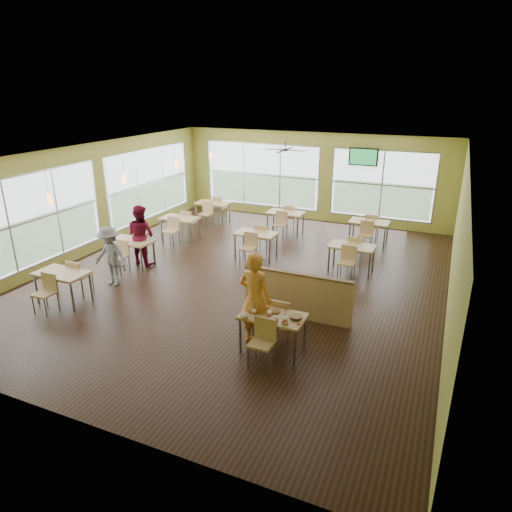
% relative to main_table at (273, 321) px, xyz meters
% --- Properties ---
extents(room, '(12.00, 12.04, 3.20)m').
position_rel_main_table_xyz_m(room, '(-2.00, 3.00, 0.97)').
color(room, black).
rests_on(room, ground).
extents(window_bays, '(9.24, 10.24, 2.38)m').
position_rel_main_table_xyz_m(window_bays, '(-4.65, 6.08, 0.85)').
color(window_bays, white).
rests_on(window_bays, room).
extents(main_table, '(1.22, 1.52, 0.87)m').
position_rel_main_table_xyz_m(main_table, '(0.00, 0.00, 0.00)').
color(main_table, tan).
rests_on(main_table, floor).
extents(half_wall_divider, '(2.40, 0.14, 1.04)m').
position_rel_main_table_xyz_m(half_wall_divider, '(0.00, 1.45, -0.11)').
color(half_wall_divider, tan).
rests_on(half_wall_divider, floor).
extents(dining_tables, '(6.92, 8.72, 0.87)m').
position_rel_main_table_xyz_m(dining_tables, '(-3.05, 4.71, -0.00)').
color(dining_tables, tan).
rests_on(dining_tables, floor).
extents(pendant_lights, '(0.11, 7.31, 0.86)m').
position_rel_main_table_xyz_m(pendant_lights, '(-5.20, 3.68, 1.82)').
color(pendant_lights, '#2D2119').
rests_on(pendant_lights, ceiling).
extents(ceiling_fan, '(1.25, 1.25, 0.29)m').
position_rel_main_table_xyz_m(ceiling_fan, '(-2.00, 6.00, 2.32)').
color(ceiling_fan, '#2D2119').
rests_on(ceiling_fan, ceiling).
extents(tv_backwall, '(1.00, 0.07, 0.60)m').
position_rel_main_table_xyz_m(tv_backwall, '(-0.20, 8.90, 1.82)').
color(tv_backwall, black).
rests_on(tv_backwall, wall_back).
extents(man_plaid, '(0.77, 0.57, 1.91)m').
position_rel_main_table_xyz_m(man_plaid, '(-0.40, 0.09, 0.33)').
color(man_plaid, '#D35C17').
rests_on(man_plaid, floor).
extents(patron_maroon, '(0.89, 0.73, 1.70)m').
position_rel_main_table_xyz_m(patron_maroon, '(-5.04, 2.76, 0.22)').
color(patron_maroon, maroon).
rests_on(patron_maroon, floor).
extents(patron_grey, '(1.04, 0.65, 1.53)m').
position_rel_main_table_xyz_m(patron_grey, '(-4.84, 1.24, 0.13)').
color(patron_grey, slate).
rests_on(patron_grey, floor).
extents(cup_blue, '(0.09, 0.09, 0.31)m').
position_rel_main_table_xyz_m(cup_blue, '(-0.32, -0.14, 0.18)').
color(cup_blue, white).
rests_on(cup_blue, main_table).
extents(cup_yellow, '(0.09, 0.09, 0.34)m').
position_rel_main_table_xyz_m(cup_yellow, '(-0.03, -0.11, 0.19)').
color(cup_yellow, white).
rests_on(cup_yellow, main_table).
extents(cup_red_near, '(0.09, 0.09, 0.32)m').
position_rel_main_table_xyz_m(cup_red_near, '(0.15, -0.23, 0.18)').
color(cup_red_near, white).
rests_on(cup_red_near, main_table).
extents(cup_red_far, '(0.10, 0.10, 0.36)m').
position_rel_main_table_xyz_m(cup_red_far, '(0.32, -0.22, 0.19)').
color(cup_red_far, white).
rests_on(cup_red_far, main_table).
extents(food_basket, '(0.24, 0.24, 0.06)m').
position_rel_main_table_xyz_m(food_basket, '(0.43, 0.04, 0.15)').
color(food_basket, black).
rests_on(food_basket, main_table).
extents(ketchup_cup, '(0.05, 0.05, 0.02)m').
position_rel_main_table_xyz_m(ketchup_cup, '(0.55, -0.14, 0.13)').
color(ketchup_cup, '#AE0F15').
rests_on(ketchup_cup, main_table).
extents(wrapper_left, '(0.18, 0.17, 0.04)m').
position_rel_main_table_xyz_m(wrapper_left, '(-0.45, -0.30, 0.14)').
color(wrapper_left, olive).
rests_on(wrapper_left, main_table).
extents(wrapper_mid, '(0.22, 0.20, 0.05)m').
position_rel_main_table_xyz_m(wrapper_mid, '(-0.01, 0.12, 0.15)').
color(wrapper_mid, olive).
rests_on(wrapper_mid, main_table).
extents(wrapper_right, '(0.17, 0.16, 0.03)m').
position_rel_main_table_xyz_m(wrapper_right, '(0.31, -0.20, 0.14)').
color(wrapper_right, olive).
rests_on(wrapper_right, main_table).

